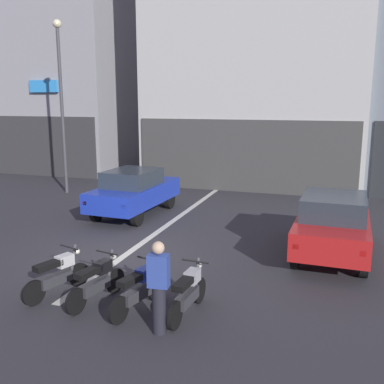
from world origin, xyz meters
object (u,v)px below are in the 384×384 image
(street_lamp, at_px, (61,91))
(car_red_parked_kerbside, at_px, (333,223))
(car_white_down_street, at_px, (264,163))
(motorcycle_black_row_left_mid, at_px, (97,281))
(motorcycle_silver_row_right_mid, at_px, (188,292))
(car_blue_crossing_near, at_px, (134,190))
(person_by_motorcycles, at_px, (159,287))
(motorcycle_blue_row_centre, at_px, (139,289))
(motorcycle_white_row_leftmost, at_px, (58,274))

(street_lamp, bearing_deg, car_red_parked_kerbside, -23.11)
(car_white_down_street, xyz_separation_m, street_lamp, (-7.82, -5.91, 3.52))
(motorcycle_black_row_left_mid, height_order, motorcycle_silver_row_right_mid, same)
(car_red_parked_kerbside, bearing_deg, car_blue_crossing_near, 161.76)
(car_white_down_street, relative_size, person_by_motorcycles, 2.46)
(car_blue_crossing_near, height_order, motorcycle_black_row_left_mid, car_blue_crossing_near)
(motorcycle_blue_row_centre, height_order, motorcycle_silver_row_right_mid, same)
(motorcycle_white_row_leftmost, relative_size, person_by_motorcycles, 0.97)
(car_blue_crossing_near, height_order, motorcycle_silver_row_right_mid, car_blue_crossing_near)
(street_lamp, xyz_separation_m, motorcycle_black_row_left_mid, (6.93, -9.21, -3.95))
(motorcycle_black_row_left_mid, bearing_deg, car_blue_crossing_near, 109.52)
(person_by_motorcycles, bearing_deg, car_blue_crossing_near, 118.57)
(car_red_parked_kerbside, xyz_separation_m, motorcycle_black_row_left_mid, (-4.41, -4.37, -0.43))
(car_blue_crossing_near, bearing_deg, person_by_motorcycles, -61.43)
(motorcycle_silver_row_right_mid, xyz_separation_m, person_by_motorcycles, (-0.27, -0.79, 0.40))
(car_blue_crossing_near, height_order, motorcycle_white_row_leftmost, car_blue_crossing_near)
(person_by_motorcycles, bearing_deg, motorcycle_blue_row_centre, 137.21)
(car_red_parked_kerbside, height_order, person_by_motorcycles, person_by_motorcycles)
(motorcycle_white_row_leftmost, relative_size, motorcycle_black_row_left_mid, 0.98)
(car_red_parked_kerbside, height_order, car_white_down_street, same)
(motorcycle_white_row_leftmost, relative_size, motorcycle_blue_row_centre, 0.99)
(street_lamp, relative_size, motorcycle_blue_row_centre, 4.45)
(person_by_motorcycles, bearing_deg, motorcycle_black_row_left_mid, 156.77)
(car_white_down_street, xyz_separation_m, motorcycle_silver_row_right_mid, (1.01, -15.04, -0.43))
(car_blue_crossing_near, height_order, car_red_parked_kerbside, same)
(motorcycle_silver_row_right_mid, relative_size, person_by_motorcycles, 1.00)
(motorcycle_white_row_leftmost, xyz_separation_m, motorcycle_blue_row_centre, (1.91, -0.13, 0.00))
(car_red_parked_kerbside, bearing_deg, street_lamp, 156.89)
(car_white_down_street, xyz_separation_m, motorcycle_black_row_left_mid, (-0.89, -15.12, -0.43))
(car_blue_crossing_near, distance_m, car_red_parked_kerbside, 7.11)
(car_blue_crossing_near, xyz_separation_m, motorcycle_silver_row_right_mid, (4.25, -6.51, -0.43))
(street_lamp, relative_size, motorcycle_silver_row_right_mid, 4.37)
(car_white_down_street, height_order, motorcycle_white_row_leftmost, car_white_down_street)
(motorcycle_white_row_leftmost, bearing_deg, motorcycle_blue_row_centre, -3.76)
(car_white_down_street, relative_size, motorcycle_white_row_leftmost, 2.54)
(motorcycle_blue_row_centre, xyz_separation_m, motorcycle_silver_row_right_mid, (0.95, 0.16, 0.00))
(motorcycle_black_row_left_mid, xyz_separation_m, motorcycle_silver_row_right_mid, (1.91, 0.09, 0.00))
(motorcycle_black_row_left_mid, relative_size, motorcycle_blue_row_centre, 1.01)
(street_lamp, relative_size, motorcycle_black_row_left_mid, 4.43)
(motorcycle_black_row_left_mid, height_order, person_by_motorcycles, person_by_motorcycles)
(street_lamp, distance_m, motorcycle_silver_row_right_mid, 13.30)
(motorcycle_black_row_left_mid, xyz_separation_m, person_by_motorcycles, (1.64, -0.70, 0.40))
(car_white_down_street, distance_m, motorcycle_blue_row_centre, 15.20)
(car_white_down_street, bearing_deg, car_blue_crossing_near, -110.76)
(motorcycle_blue_row_centre, relative_size, motorcycle_silver_row_right_mid, 0.98)
(street_lamp, xyz_separation_m, motorcycle_blue_row_centre, (7.88, -9.28, -3.95))
(car_blue_crossing_near, xyz_separation_m, person_by_motorcycles, (3.98, -7.30, -0.03))
(motorcycle_blue_row_centre, bearing_deg, street_lamp, 130.33)
(car_red_parked_kerbside, bearing_deg, motorcycle_blue_row_centre, -127.91)
(street_lamp, bearing_deg, motorcycle_silver_row_right_mid, -45.94)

